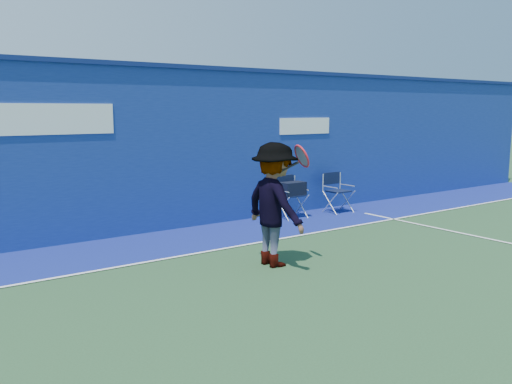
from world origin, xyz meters
TOP-DOWN VIEW (x-y plane):
  - ground at (0.00, 0.00)m, footprint 80.00×80.00m
  - stadium_wall at (-0.00, 5.20)m, footprint 24.00×0.50m
  - out_of_bounds_strip at (0.00, 4.10)m, footprint 24.00×1.80m
  - court_lines at (0.00, 0.60)m, footprint 24.00×12.00m
  - directors_chair_left at (2.91, 4.60)m, footprint 0.52×0.49m
  - directors_chair_right at (4.14, 4.47)m, footprint 0.52×0.47m
  - water_bottle at (2.07, 4.44)m, footprint 0.07×0.07m
  - tennis_player at (0.48, 2.01)m, footprint 0.86×1.16m

SIDE VIEW (x-z plane):
  - ground at x=0.00m, z-range 0.00..0.00m
  - out_of_bounds_strip at x=0.00m, z-range 0.00..0.01m
  - court_lines at x=0.00m, z-range 0.01..0.01m
  - water_bottle at x=2.07m, z-range 0.00..0.25m
  - directors_chair_right at x=4.14m, z-range -0.16..0.71m
  - directors_chair_left at x=2.91m, z-range -0.07..0.82m
  - tennis_player at x=0.48m, z-range 0.00..1.80m
  - stadium_wall at x=0.00m, z-range 0.01..3.09m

